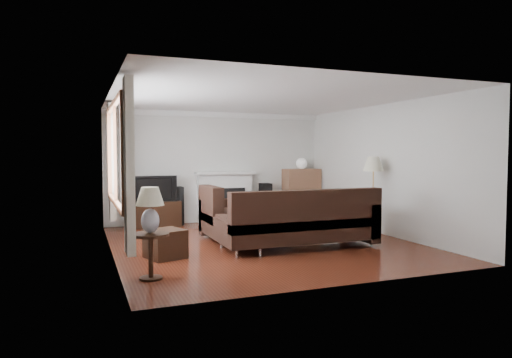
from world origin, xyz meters
name	(u,v)px	position (x,y,z in m)	size (l,w,h in m)	color
room	(262,171)	(0.00, 0.00, 1.25)	(5.10, 5.60, 2.54)	#572213
window	(115,154)	(-2.45, -0.20, 1.55)	(0.12, 2.74, 1.54)	brown
curtain_near	(129,166)	(-2.40, -1.72, 1.40)	(0.10, 0.35, 2.10)	beige
curtain_far	(112,162)	(-2.40, 1.32, 1.40)	(0.10, 0.35, 2.10)	beige
fireplace	(225,197)	(0.15, 2.64, 0.57)	(1.40, 0.26, 1.15)	white
tv_stand	(154,214)	(-1.49, 2.47, 0.27)	(1.10, 0.49, 0.55)	black
television	(154,188)	(-1.49, 2.47, 0.82)	(0.95, 0.12, 0.54)	black
speaker_left	(177,206)	(-0.97, 2.55, 0.42)	(0.23, 0.28, 0.84)	black
speaker_right	(265,202)	(1.11, 2.55, 0.43)	(0.24, 0.29, 0.86)	black
bookshelf	(301,194)	(2.04, 2.51, 0.60)	(0.87, 0.41, 1.19)	brown
globe_lamp	(302,163)	(2.04, 2.51, 1.32)	(0.26, 0.26, 0.26)	white
sectional_sofa	(297,220)	(0.41, -0.55, 0.46)	(2.84, 2.08, 0.92)	black
coffee_table	(267,222)	(0.51, 0.99, 0.20)	(1.05, 0.57, 0.41)	brown
footstool	(165,244)	(-1.78, -0.55, 0.21)	(0.50, 0.50, 0.42)	black
floor_lamp	(373,196)	(2.22, -0.10, 0.75)	(0.39, 0.39, 1.50)	#C18E43
side_table	(151,256)	(-2.15, -1.65, 0.29)	(0.46, 0.46, 0.57)	black
table_lamp	(150,210)	(-2.15, -1.65, 0.85)	(0.35, 0.35, 0.56)	silver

